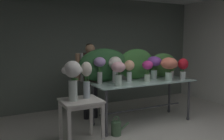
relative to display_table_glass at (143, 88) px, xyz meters
name	(u,v)px	position (x,y,z in m)	size (l,w,h in m)	color
ground_plane	(127,123)	(-0.29, 0.11, -0.72)	(7.75, 7.75, 0.00)	beige
wall_back	(95,52)	(-0.29, 1.76, 0.64)	(5.96, 0.12, 2.72)	slate
display_table_glass	(143,88)	(0.00, 0.00, 0.00)	(2.10, 0.80, 0.86)	silver
side_table_white	(81,106)	(-1.43, -0.37, -0.11)	(0.62, 0.57, 0.72)	silver
florist	(90,72)	(-0.82, 0.73, 0.27)	(0.64, 0.24, 1.60)	#232328
foliage_backdrop	(128,65)	(-0.18, 0.28, 0.44)	(2.33, 0.30, 0.65)	#28562D
vase_violet_dahlias	(154,64)	(0.36, 0.12, 0.45)	(0.31, 0.31, 0.47)	silver
vase_blush_ranunculus	(118,70)	(-0.68, -0.23, 0.41)	(0.26, 0.25, 0.43)	silver
vase_ivory_peonies	(115,66)	(-0.58, 0.08, 0.46)	(0.27, 0.25, 0.50)	silver
vase_peach_anemones	(129,68)	(-0.27, 0.07, 0.40)	(0.20, 0.20, 0.42)	silver
vase_crimson_snapdragons	(183,67)	(0.83, -0.23, 0.40)	(0.22, 0.21, 0.44)	silver
vase_magenta_tulips	(147,68)	(0.04, -0.10, 0.40)	(0.21, 0.21, 0.41)	silver
vase_sunset_roses	(172,68)	(0.77, 0.05, 0.36)	(0.18, 0.15, 0.38)	silver
vase_coral_lilies	(169,65)	(0.49, -0.20, 0.44)	(0.39, 0.33, 0.47)	silver
vase_lilac_carnations	(100,66)	(-0.89, 0.11, 0.47)	(0.23, 0.22, 0.50)	silver
vase_white_roses_tall	(73,76)	(-1.56, -0.37, 0.39)	(0.33, 0.27, 0.63)	silver
vase_cream_lisianthus_tall	(87,77)	(-1.31, -0.31, 0.35)	(0.18, 0.18, 0.60)	silver
watering_can	(116,128)	(-0.77, -0.33, -0.59)	(0.35, 0.18, 0.34)	#4C704C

